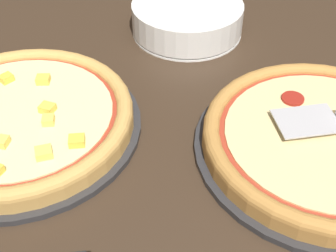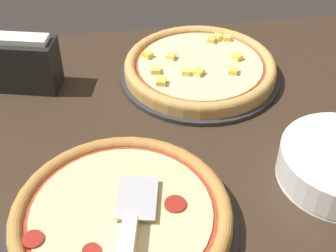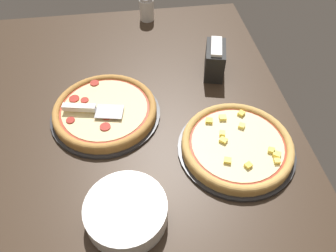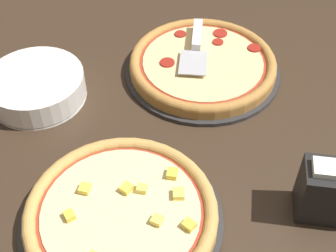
# 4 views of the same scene
# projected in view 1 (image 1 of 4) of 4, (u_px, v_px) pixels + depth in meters

# --- Properties ---
(ground_plane) EXTENTS (1.46, 1.22, 0.04)m
(ground_plane) POSITION_uv_depth(u_px,v_px,m) (282.00, 156.00, 0.72)
(ground_plane) COLOR #38281C
(pizza_pan_front) EXTENTS (0.38, 0.38, 0.01)m
(pizza_pan_front) POSITION_uv_depth(u_px,v_px,m) (321.00, 149.00, 0.70)
(pizza_pan_front) COLOR #2D2D30
(pizza_pan_front) RESTS_ON ground_plane
(pizza_front) EXTENTS (0.36, 0.36, 0.03)m
(pizza_front) POSITION_uv_depth(u_px,v_px,m) (325.00, 139.00, 0.68)
(pizza_front) COLOR #B77F3D
(pizza_front) RESTS_ON pizza_pan_front
(pizza_pan_back) EXTENTS (0.37, 0.37, 0.01)m
(pizza_pan_back) POSITION_uv_depth(u_px,v_px,m) (22.00, 128.00, 0.74)
(pizza_pan_back) COLOR #2D2D30
(pizza_pan_back) RESTS_ON ground_plane
(pizza_back) EXTENTS (0.35, 0.35, 0.04)m
(pizza_back) POSITION_uv_depth(u_px,v_px,m) (19.00, 117.00, 0.72)
(pizza_back) COLOR tan
(pizza_back) RESTS_ON pizza_pan_back
(plate_stack) EXTENTS (0.22, 0.22, 0.06)m
(plate_stack) POSITION_uv_depth(u_px,v_px,m) (187.00, 18.00, 0.94)
(plate_stack) COLOR white
(plate_stack) RESTS_ON ground_plane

